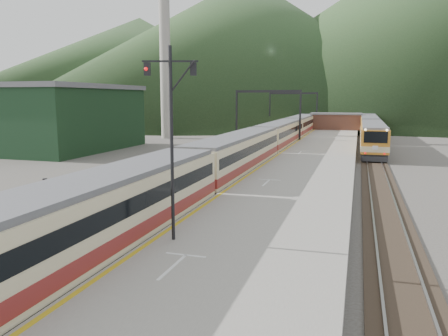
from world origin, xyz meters
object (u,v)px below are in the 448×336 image
(main_train, at_px, (264,142))
(worker, at_px, (8,236))
(second_train, at_px, (369,127))
(signal_mast, at_px, (171,125))

(main_train, height_order, worker, main_train)
(second_train, distance_m, worker, 64.56)
(second_train, height_order, worker, second_train)
(second_train, distance_m, signal_mast, 61.90)
(signal_mast, bearing_deg, main_train, 94.96)
(worker, bearing_deg, signal_mast, -128.89)
(main_train, xyz_separation_m, signal_mast, (2.62, -30.17, 3.61))
(main_train, relative_size, worker, 47.85)
(main_train, height_order, signal_mast, signal_mast)
(main_train, xyz_separation_m, worker, (-4.57, -31.54, -1.23))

